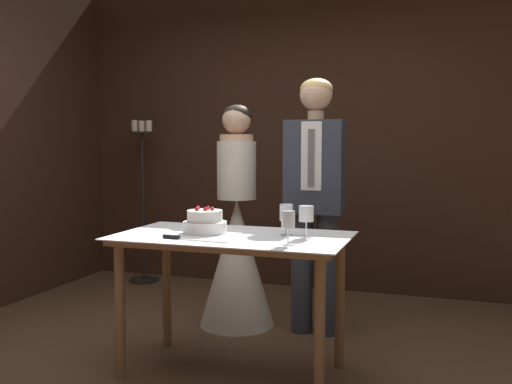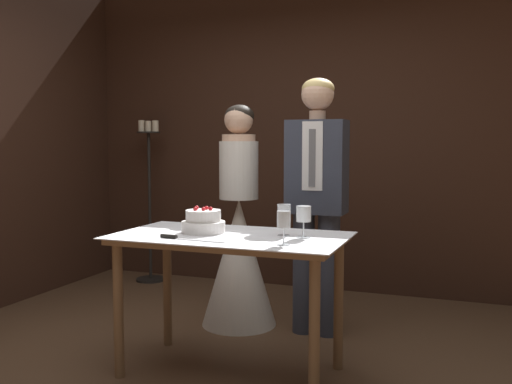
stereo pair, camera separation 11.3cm
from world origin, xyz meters
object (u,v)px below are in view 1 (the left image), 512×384
bride (237,245)px  groom (315,191)px  wine_glass_near (286,214)px  cake_table (233,254)px  wine_glass_far (306,215)px  wine_glass_middle (288,220)px  tiered_cake (205,223)px  cake_knife (183,238)px  candle_stand (143,203)px

bride → groom: 0.71m
wine_glass_near → groom: 0.76m
cake_table → wine_glass_far: (0.41, 0.05, 0.23)m
wine_glass_middle → wine_glass_far: size_ratio=1.00×
wine_glass_far → groom: groom is taller
wine_glass_far → groom: 0.79m
tiered_cake → wine_glass_far: (0.59, 0.03, 0.06)m
cake_knife → cake_table: bearing=53.2°
cake_table → tiered_cake: 0.24m
cake_knife → wine_glass_near: (0.49, 0.31, 0.11)m
cake_table → bride: bearing=109.0°
cake_table → wine_glass_far: size_ratio=7.45×
wine_glass_near → cake_table: bearing=-164.6°
wine_glass_near → cake_knife: bearing=-148.0°
cake_table → wine_glass_middle: bearing=-27.9°
cake_table → wine_glass_near: size_ratio=7.35×
wine_glass_middle → groom: size_ratio=0.10×
cake_table → cake_knife: cake_knife is taller
cake_table → cake_knife: size_ratio=3.30×
wine_glass_far → bride: bearing=131.9°
bride → groom: (0.57, -0.00, 0.41)m
wine_glass_middle → cake_knife: bearing=-177.4°
wine_glass_middle → tiered_cake: bearing=158.2°
cake_knife → wine_glass_far: (0.61, 0.28, 0.11)m
candle_stand → wine_glass_far: bearing=-40.6°
cake_table → candle_stand: size_ratio=0.85×
tiered_cake → candle_stand: candle_stand is taller
tiered_cake → wine_glass_middle: (0.56, -0.22, 0.07)m
tiered_cake → wine_glass_far: wine_glass_far is taller
candle_stand → wine_glass_near: bearing=-41.9°
groom → candle_stand: (-1.88, 0.94, -0.24)m
wine_glass_near → candle_stand: candle_stand is taller
wine_glass_middle → candle_stand: bearing=135.0°
tiered_cake → candle_stand: 2.25m
bride → cake_table: bearing=-71.0°
cake_knife → candle_stand: (-1.39, 2.00, -0.06)m
cake_table → wine_glass_middle: (0.38, -0.20, 0.23)m
wine_glass_near → wine_glass_middle: (0.09, -0.28, 0.00)m
wine_glass_middle → bride: 1.28m
wine_glass_near → wine_glass_middle: bearing=-72.5°
bride → groom: bearing=-0.0°
cake_knife → groom: (0.49, 1.06, 0.19)m
tiered_cake → wine_glass_near: 0.48m
tiered_cake → cake_knife: 0.26m
candle_stand → bride: bearing=-35.8°
cake_knife → bride: bride is taller
wine_glass_middle → wine_glass_far: (0.03, 0.25, -0.00)m
wine_glass_near → wine_glass_far: size_ratio=1.01×
wine_glass_near → bride: 1.01m
tiered_cake → groom: size_ratio=0.14×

